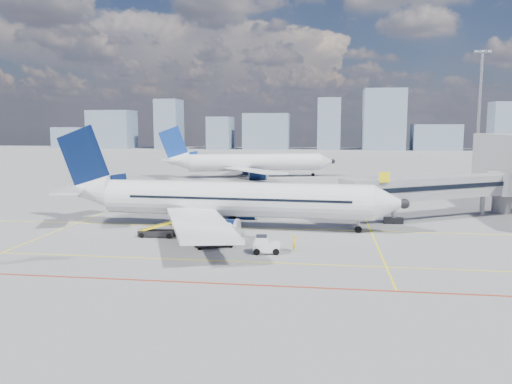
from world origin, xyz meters
TOP-DOWN VIEW (x-y plane):
  - ground at (0.00, 0.00)m, footprint 420.00×420.00m
  - apron_markings at (-0.58, -3.91)m, footprint 90.00×35.12m
  - jet_bridge at (23.51, 16.91)m, footprint 23.55×15.78m
  - floodlight_mast_ne at (38.00, 55.00)m, footprint 3.20×0.61m
  - distant_skyline at (-6.11, 190.00)m, footprint 243.63×15.35m
  - main_aircraft at (-2.57, 7.66)m, footprint 40.11×34.93m
  - second_aircraft at (-7.87, 61.94)m, footprint 38.31×32.76m
  - baggage_tug at (3.66, -2.97)m, footprint 2.50×1.69m
  - cargo_dolly at (-1.41, -1.34)m, footprint 4.21×3.15m
  - belt_loader at (-8.03, 2.11)m, footprint 5.40×1.55m
  - ramp_worker at (6.23, -1.80)m, footprint 0.37×0.56m

SIDE VIEW (x-z plane):
  - ground at x=0.00m, z-range 0.00..0.00m
  - apron_markings at x=-0.58m, z-range 0.00..0.01m
  - belt_loader at x=-8.03m, z-range -0.53..1.67m
  - ramp_worker at x=6.23m, z-range 0.00..1.51m
  - baggage_tug at x=3.66m, z-range -0.03..1.60m
  - cargo_dolly at x=-1.41m, z-range 0.10..2.21m
  - main_aircraft at x=-2.57m, z-range -2.62..9.07m
  - second_aircraft at x=-7.87m, z-range -2.49..8.94m
  - jet_bridge at x=23.51m, z-range 0.59..6.89m
  - distant_skyline at x=-6.11m, z-range -3.88..23.88m
  - floodlight_mast_ne at x=38.00m, z-range 0.86..26.31m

